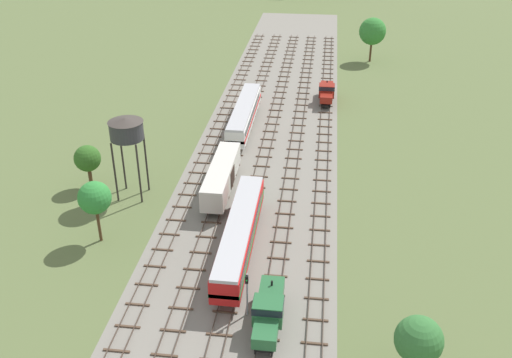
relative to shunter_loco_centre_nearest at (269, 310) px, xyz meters
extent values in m
plane|color=#5B6B3D|center=(-4.27, 37.87, -2.01)|extent=(480.00, 480.00, 0.00)
cube|color=gray|center=(-4.27, 37.87, -2.01)|extent=(21.06, 176.00, 0.01)
cube|color=#47382D|center=(-13.51, 38.87, -1.80)|extent=(0.07, 126.00, 0.15)
cube|color=#47382D|center=(-12.08, 38.87, -1.80)|extent=(0.07, 126.00, 0.15)
cube|color=brown|center=(-12.80, -4.63, -1.94)|extent=(2.40, 0.22, 0.14)
cube|color=brown|center=(-12.80, -1.63, -1.94)|extent=(2.40, 0.22, 0.14)
cube|color=brown|center=(-12.80, 1.37, -1.94)|extent=(2.40, 0.22, 0.14)
cube|color=brown|center=(-12.80, 4.37, -1.94)|extent=(2.40, 0.22, 0.14)
cube|color=brown|center=(-12.80, 7.37, -1.94)|extent=(2.40, 0.22, 0.14)
cube|color=brown|center=(-12.80, 10.37, -1.94)|extent=(2.40, 0.22, 0.14)
cube|color=brown|center=(-12.80, 13.37, -1.94)|extent=(2.40, 0.22, 0.14)
cube|color=brown|center=(-12.80, 16.37, -1.94)|extent=(2.40, 0.22, 0.14)
cube|color=brown|center=(-12.80, 19.37, -1.94)|extent=(2.40, 0.22, 0.14)
cube|color=brown|center=(-12.80, 22.37, -1.94)|extent=(2.40, 0.22, 0.14)
cube|color=brown|center=(-12.80, 25.37, -1.94)|extent=(2.40, 0.22, 0.14)
cube|color=brown|center=(-12.80, 28.37, -1.94)|extent=(2.40, 0.22, 0.14)
cube|color=brown|center=(-12.80, 31.37, -1.94)|extent=(2.40, 0.22, 0.14)
cube|color=brown|center=(-12.80, 34.37, -1.94)|extent=(2.40, 0.22, 0.14)
cube|color=brown|center=(-12.80, 37.37, -1.94)|extent=(2.40, 0.22, 0.14)
cube|color=brown|center=(-12.80, 40.37, -1.94)|extent=(2.40, 0.22, 0.14)
cube|color=brown|center=(-12.80, 43.37, -1.94)|extent=(2.40, 0.22, 0.14)
cube|color=brown|center=(-12.80, 46.37, -1.94)|extent=(2.40, 0.22, 0.14)
cube|color=brown|center=(-12.80, 49.37, -1.94)|extent=(2.40, 0.22, 0.14)
cube|color=brown|center=(-12.80, 52.37, -1.94)|extent=(2.40, 0.22, 0.14)
cube|color=brown|center=(-12.80, 55.37, -1.94)|extent=(2.40, 0.22, 0.14)
cube|color=brown|center=(-12.80, 58.37, -1.94)|extent=(2.40, 0.22, 0.14)
cube|color=brown|center=(-12.80, 61.37, -1.94)|extent=(2.40, 0.22, 0.14)
cube|color=brown|center=(-12.80, 64.37, -1.94)|extent=(2.40, 0.22, 0.14)
cube|color=brown|center=(-12.80, 67.37, -1.94)|extent=(2.40, 0.22, 0.14)
cube|color=brown|center=(-12.80, 70.37, -1.94)|extent=(2.40, 0.22, 0.14)
cube|color=brown|center=(-12.80, 73.37, -1.94)|extent=(2.40, 0.22, 0.14)
cube|color=brown|center=(-12.80, 76.37, -1.94)|extent=(2.40, 0.22, 0.14)
cube|color=brown|center=(-12.80, 79.37, -1.94)|extent=(2.40, 0.22, 0.14)
cube|color=brown|center=(-12.80, 82.37, -1.94)|extent=(2.40, 0.22, 0.14)
cube|color=brown|center=(-12.80, 85.37, -1.94)|extent=(2.40, 0.22, 0.14)
cube|color=brown|center=(-12.80, 88.37, -1.94)|extent=(2.40, 0.22, 0.14)
cube|color=brown|center=(-12.80, 91.37, -1.94)|extent=(2.40, 0.22, 0.14)
cube|color=brown|center=(-12.80, 94.37, -1.94)|extent=(2.40, 0.22, 0.14)
cube|color=brown|center=(-12.80, 97.37, -1.94)|extent=(2.40, 0.22, 0.14)
cube|color=brown|center=(-12.80, 100.37, -1.94)|extent=(2.40, 0.22, 0.14)
cube|color=#47382D|center=(-9.25, 38.87, -1.80)|extent=(0.07, 126.00, 0.15)
cube|color=#47382D|center=(-7.81, 38.87, -1.80)|extent=(0.07, 126.00, 0.15)
cube|color=brown|center=(-8.53, -4.63, -1.94)|extent=(2.40, 0.22, 0.14)
cube|color=brown|center=(-8.53, -1.63, -1.94)|extent=(2.40, 0.22, 0.14)
cube|color=brown|center=(-8.53, 1.37, -1.94)|extent=(2.40, 0.22, 0.14)
cube|color=brown|center=(-8.53, 4.37, -1.94)|extent=(2.40, 0.22, 0.14)
cube|color=brown|center=(-8.53, 7.37, -1.94)|extent=(2.40, 0.22, 0.14)
cube|color=brown|center=(-8.53, 10.37, -1.94)|extent=(2.40, 0.22, 0.14)
cube|color=brown|center=(-8.53, 13.37, -1.94)|extent=(2.40, 0.22, 0.14)
cube|color=brown|center=(-8.53, 16.37, -1.94)|extent=(2.40, 0.22, 0.14)
cube|color=brown|center=(-8.53, 19.37, -1.94)|extent=(2.40, 0.22, 0.14)
cube|color=brown|center=(-8.53, 22.37, -1.94)|extent=(2.40, 0.22, 0.14)
cube|color=brown|center=(-8.53, 25.37, -1.94)|extent=(2.40, 0.22, 0.14)
cube|color=brown|center=(-8.53, 28.37, -1.94)|extent=(2.40, 0.22, 0.14)
cube|color=brown|center=(-8.53, 31.37, -1.94)|extent=(2.40, 0.22, 0.14)
cube|color=brown|center=(-8.53, 34.37, -1.94)|extent=(2.40, 0.22, 0.14)
cube|color=brown|center=(-8.53, 37.37, -1.94)|extent=(2.40, 0.22, 0.14)
cube|color=brown|center=(-8.53, 40.37, -1.94)|extent=(2.40, 0.22, 0.14)
cube|color=brown|center=(-8.53, 43.37, -1.94)|extent=(2.40, 0.22, 0.14)
cube|color=brown|center=(-8.53, 46.37, -1.94)|extent=(2.40, 0.22, 0.14)
cube|color=brown|center=(-8.53, 49.37, -1.94)|extent=(2.40, 0.22, 0.14)
cube|color=brown|center=(-8.53, 52.37, -1.94)|extent=(2.40, 0.22, 0.14)
cube|color=brown|center=(-8.53, 55.37, -1.94)|extent=(2.40, 0.22, 0.14)
cube|color=brown|center=(-8.53, 58.37, -1.94)|extent=(2.40, 0.22, 0.14)
cube|color=brown|center=(-8.53, 61.37, -1.94)|extent=(2.40, 0.22, 0.14)
cube|color=brown|center=(-8.53, 64.37, -1.94)|extent=(2.40, 0.22, 0.14)
cube|color=brown|center=(-8.53, 67.37, -1.94)|extent=(2.40, 0.22, 0.14)
cube|color=brown|center=(-8.53, 70.37, -1.94)|extent=(2.40, 0.22, 0.14)
cube|color=brown|center=(-8.53, 73.37, -1.94)|extent=(2.40, 0.22, 0.14)
cube|color=brown|center=(-8.53, 76.37, -1.94)|extent=(2.40, 0.22, 0.14)
cube|color=brown|center=(-8.53, 79.37, -1.94)|extent=(2.40, 0.22, 0.14)
cube|color=brown|center=(-8.53, 82.37, -1.94)|extent=(2.40, 0.22, 0.14)
cube|color=brown|center=(-8.53, 85.37, -1.94)|extent=(2.40, 0.22, 0.14)
cube|color=brown|center=(-8.53, 88.37, -1.94)|extent=(2.40, 0.22, 0.14)
cube|color=brown|center=(-8.53, 91.37, -1.94)|extent=(2.40, 0.22, 0.14)
cube|color=brown|center=(-8.53, 94.37, -1.94)|extent=(2.40, 0.22, 0.14)
cube|color=brown|center=(-8.53, 97.37, -1.94)|extent=(2.40, 0.22, 0.14)
cube|color=brown|center=(-8.53, 100.37, -1.94)|extent=(2.40, 0.22, 0.14)
cube|color=#47382D|center=(-4.98, 38.87, -1.80)|extent=(0.07, 126.00, 0.15)
cube|color=#47382D|center=(-3.55, 38.87, -1.80)|extent=(0.07, 126.00, 0.15)
cube|color=brown|center=(-4.27, -1.63, -1.94)|extent=(2.40, 0.22, 0.14)
cube|color=brown|center=(-4.27, 1.37, -1.94)|extent=(2.40, 0.22, 0.14)
cube|color=brown|center=(-4.27, 4.37, -1.94)|extent=(2.40, 0.22, 0.14)
cube|color=brown|center=(-4.27, 7.37, -1.94)|extent=(2.40, 0.22, 0.14)
cube|color=brown|center=(-4.27, 10.37, -1.94)|extent=(2.40, 0.22, 0.14)
cube|color=brown|center=(-4.27, 13.37, -1.94)|extent=(2.40, 0.22, 0.14)
cube|color=brown|center=(-4.27, 16.37, -1.94)|extent=(2.40, 0.22, 0.14)
cube|color=brown|center=(-4.27, 19.37, -1.94)|extent=(2.40, 0.22, 0.14)
cube|color=brown|center=(-4.27, 22.37, -1.94)|extent=(2.40, 0.22, 0.14)
cube|color=brown|center=(-4.27, 25.37, -1.94)|extent=(2.40, 0.22, 0.14)
cube|color=brown|center=(-4.27, 28.37, -1.94)|extent=(2.40, 0.22, 0.14)
cube|color=brown|center=(-4.27, 31.37, -1.94)|extent=(2.40, 0.22, 0.14)
cube|color=brown|center=(-4.27, 34.37, -1.94)|extent=(2.40, 0.22, 0.14)
cube|color=brown|center=(-4.27, 37.37, -1.94)|extent=(2.40, 0.22, 0.14)
cube|color=brown|center=(-4.27, 40.37, -1.94)|extent=(2.40, 0.22, 0.14)
cube|color=brown|center=(-4.27, 43.37, -1.94)|extent=(2.40, 0.22, 0.14)
cube|color=brown|center=(-4.27, 46.37, -1.94)|extent=(2.40, 0.22, 0.14)
cube|color=brown|center=(-4.27, 49.37, -1.94)|extent=(2.40, 0.22, 0.14)
cube|color=brown|center=(-4.27, 52.37, -1.94)|extent=(2.40, 0.22, 0.14)
cube|color=brown|center=(-4.27, 55.37, -1.94)|extent=(2.40, 0.22, 0.14)
cube|color=brown|center=(-4.27, 58.37, -1.94)|extent=(2.40, 0.22, 0.14)
cube|color=brown|center=(-4.27, 61.37, -1.94)|extent=(2.40, 0.22, 0.14)
cube|color=brown|center=(-4.27, 64.37, -1.94)|extent=(2.40, 0.22, 0.14)
cube|color=brown|center=(-4.27, 67.37, -1.94)|extent=(2.40, 0.22, 0.14)
cube|color=brown|center=(-4.27, 70.37, -1.94)|extent=(2.40, 0.22, 0.14)
cube|color=brown|center=(-4.27, 73.37, -1.94)|extent=(2.40, 0.22, 0.14)
cube|color=brown|center=(-4.27, 76.37, -1.94)|extent=(2.40, 0.22, 0.14)
cube|color=brown|center=(-4.27, 79.37, -1.94)|extent=(2.40, 0.22, 0.14)
cube|color=brown|center=(-4.27, 82.37, -1.94)|extent=(2.40, 0.22, 0.14)
cube|color=brown|center=(-4.27, 85.37, -1.94)|extent=(2.40, 0.22, 0.14)
cube|color=brown|center=(-4.27, 88.37, -1.94)|extent=(2.40, 0.22, 0.14)
cube|color=brown|center=(-4.27, 91.37, -1.94)|extent=(2.40, 0.22, 0.14)
cube|color=brown|center=(-4.27, 94.37, -1.94)|extent=(2.40, 0.22, 0.14)
cube|color=brown|center=(-4.27, 97.37, -1.94)|extent=(2.40, 0.22, 0.14)
cube|color=brown|center=(-4.27, 100.37, -1.94)|extent=(2.40, 0.22, 0.14)
cube|color=#47382D|center=(-0.72, 38.87, -1.80)|extent=(0.07, 126.00, 0.15)
cube|color=#47382D|center=(0.72, 38.87, -1.80)|extent=(0.07, 126.00, 0.15)
cube|color=brown|center=(0.00, -1.63, -1.94)|extent=(2.40, 0.22, 0.14)
cube|color=brown|center=(0.00, 1.37, -1.94)|extent=(2.40, 0.22, 0.14)
cube|color=brown|center=(0.00, 4.37, -1.94)|extent=(2.40, 0.22, 0.14)
cube|color=brown|center=(0.00, 7.37, -1.94)|extent=(2.40, 0.22, 0.14)
cube|color=brown|center=(0.00, 10.37, -1.94)|extent=(2.40, 0.22, 0.14)
cube|color=brown|center=(0.00, 13.37, -1.94)|extent=(2.40, 0.22, 0.14)
cube|color=brown|center=(0.00, 16.37, -1.94)|extent=(2.40, 0.22, 0.14)
cube|color=brown|center=(0.00, 19.37, -1.94)|extent=(2.40, 0.22, 0.14)
cube|color=brown|center=(0.00, 22.37, -1.94)|extent=(2.40, 0.22, 0.14)
cube|color=brown|center=(0.00, 25.37, -1.94)|extent=(2.40, 0.22, 0.14)
cube|color=brown|center=(0.00, 28.37, -1.94)|extent=(2.40, 0.22, 0.14)
cube|color=brown|center=(0.00, 31.37, -1.94)|extent=(2.40, 0.22, 0.14)
cube|color=brown|center=(0.00, 34.37, -1.94)|extent=(2.40, 0.22, 0.14)
cube|color=brown|center=(0.00, 37.37, -1.94)|extent=(2.40, 0.22, 0.14)
cube|color=brown|center=(0.00, 40.37, -1.94)|extent=(2.40, 0.22, 0.14)
cube|color=brown|center=(0.00, 43.37, -1.94)|extent=(2.40, 0.22, 0.14)
cube|color=brown|center=(0.00, 46.37, -1.94)|extent=(2.40, 0.22, 0.14)
cube|color=brown|center=(0.00, 49.37, -1.94)|extent=(2.40, 0.22, 0.14)
cube|color=brown|center=(0.00, 52.37, -1.94)|extent=(2.40, 0.22, 0.14)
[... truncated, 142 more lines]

